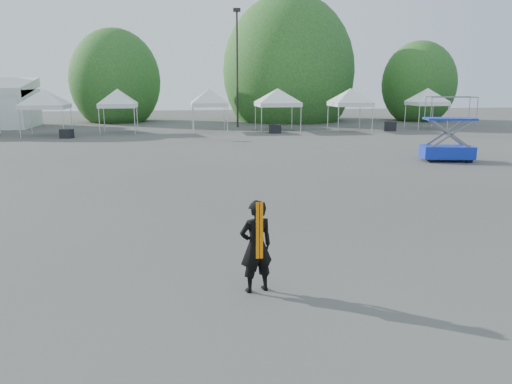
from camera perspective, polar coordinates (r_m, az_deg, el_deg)
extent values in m
plane|color=#474442|center=(12.01, 1.91, -5.96)|extent=(120.00, 120.00, 0.00)
cylinder|color=black|center=(43.51, -2.16, 13.67)|extent=(0.16, 0.16, 9.50)
cube|color=black|center=(43.89, -2.21, 20.08)|extent=(0.60, 0.25, 0.30)
cylinder|color=#382314|center=(51.59, -15.60, 9.02)|extent=(0.36, 0.36, 2.27)
ellipsoid|color=#1B511B|center=(51.52, -15.78, 12.13)|extent=(4.16, 4.16, 4.78)
cylinder|color=#382314|center=(51.47, 3.68, 9.73)|extent=(0.36, 0.36, 2.80)
ellipsoid|color=#1B511B|center=(51.43, 3.73, 13.57)|extent=(5.12, 5.12, 5.89)
cylinder|color=#382314|center=(53.98, 17.92, 8.91)|extent=(0.36, 0.36, 2.10)
ellipsoid|color=#1B511B|center=(53.91, 18.10, 11.65)|extent=(3.84, 3.84, 4.42)
cylinder|color=silver|center=(38.50, -25.42, 7.08)|extent=(0.06, 0.06, 2.00)
cylinder|color=silver|center=(37.79, -21.17, 7.36)|extent=(0.06, 0.06, 2.00)
cylinder|color=silver|center=(41.28, -24.30, 7.46)|extent=(0.06, 0.06, 2.00)
cylinder|color=silver|center=(40.61, -20.33, 7.72)|extent=(0.06, 0.06, 2.00)
cube|color=white|center=(39.46, -22.94, 8.97)|extent=(3.10, 3.10, 0.30)
pyramid|color=white|center=(39.42, -23.10, 10.78)|extent=(4.38, 4.38, 1.10)
cylinder|color=silver|center=(38.61, -17.48, 7.71)|extent=(0.06, 0.06, 2.00)
cylinder|color=silver|center=(38.32, -13.70, 7.90)|extent=(0.06, 0.06, 2.00)
cylinder|color=silver|center=(41.11, -16.97, 7.99)|extent=(0.06, 0.06, 2.00)
cylinder|color=silver|center=(40.83, -13.42, 8.17)|extent=(0.06, 0.06, 2.00)
cube|color=white|center=(39.63, -15.48, 9.50)|extent=(2.73, 2.73, 0.30)
pyramid|color=white|center=(39.60, -15.59, 11.31)|extent=(3.86, 3.86, 1.10)
cylinder|color=silver|center=(38.50, -7.13, 8.17)|extent=(0.06, 0.06, 2.00)
cylinder|color=silver|center=(38.67, -3.28, 8.26)|extent=(0.06, 0.06, 2.00)
cylinder|color=silver|center=(41.06, -7.26, 8.42)|extent=(0.06, 0.06, 2.00)
cylinder|color=silver|center=(41.22, -3.64, 8.51)|extent=(0.06, 0.06, 2.00)
cube|color=white|center=(39.78, -5.36, 9.90)|extent=(2.77, 2.77, 0.30)
pyramid|color=white|center=(39.75, -5.40, 11.70)|extent=(3.92, 3.92, 1.10)
cylinder|color=silver|center=(38.46, 0.64, 8.26)|extent=(0.06, 0.06, 2.00)
cylinder|color=silver|center=(39.08, 5.15, 8.28)|extent=(0.06, 0.06, 2.00)
cylinder|color=silver|center=(41.49, -0.07, 8.56)|extent=(0.06, 0.06, 2.00)
cylinder|color=silver|center=(42.07, 4.13, 8.58)|extent=(0.06, 0.06, 2.00)
cube|color=white|center=(40.19, 2.48, 9.97)|extent=(3.28, 3.28, 0.30)
pyramid|color=white|center=(40.15, 2.49, 11.75)|extent=(4.64, 4.64, 1.10)
cylinder|color=silver|center=(39.59, 9.40, 8.21)|extent=(0.06, 0.06, 2.00)
cylinder|color=silver|center=(40.54, 13.17, 8.15)|extent=(0.06, 0.06, 2.00)
cylinder|color=silver|center=(42.23, 8.22, 8.50)|extent=(0.06, 0.06, 2.00)
cylinder|color=silver|center=(43.13, 11.79, 8.45)|extent=(0.06, 0.06, 2.00)
cube|color=white|center=(41.29, 10.70, 9.83)|extent=(2.98, 2.98, 0.30)
pyramid|color=white|center=(41.26, 10.77, 11.57)|extent=(4.21, 4.21, 1.10)
cylinder|color=silver|center=(42.74, 18.12, 8.07)|extent=(0.06, 0.06, 2.00)
cylinder|color=silver|center=(43.93, 21.08, 7.96)|extent=(0.06, 0.06, 2.00)
cylinder|color=silver|center=(44.99, 16.67, 8.35)|extent=(0.06, 0.06, 2.00)
cylinder|color=silver|center=(46.13, 19.53, 8.25)|extent=(0.06, 0.06, 2.00)
cube|color=white|center=(44.38, 18.95, 9.55)|extent=(2.72, 2.72, 0.30)
pyramid|color=white|center=(44.34, 19.06, 11.16)|extent=(3.84, 3.84, 1.10)
imported|color=black|center=(9.12, 0.01, -6.22)|extent=(0.72, 0.56, 1.73)
cube|color=orange|center=(8.86, 0.18, -4.45)|extent=(0.14, 0.02, 1.04)
cube|color=#0E33B6|center=(26.22, 20.99, 4.29)|extent=(2.62, 1.68, 0.60)
cube|color=#0E33B6|center=(26.06, 21.27, 7.80)|extent=(2.51, 1.61, 0.10)
cylinder|color=black|center=(25.51, 19.34, 3.59)|extent=(0.39, 0.22, 0.36)
cylinder|color=black|center=(26.08, 23.18, 3.47)|extent=(0.39, 0.22, 0.36)
cylinder|color=black|center=(26.47, 18.75, 3.93)|extent=(0.39, 0.22, 0.36)
cylinder|color=black|center=(27.01, 22.46, 3.81)|extent=(0.39, 0.22, 0.36)
cube|color=black|center=(37.20, -20.82, 6.25)|extent=(0.95, 0.83, 0.62)
cube|color=black|center=(38.30, 2.19, 7.23)|extent=(0.88, 0.70, 0.66)
cube|color=black|center=(41.66, 15.10, 7.28)|extent=(1.15, 1.03, 0.73)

